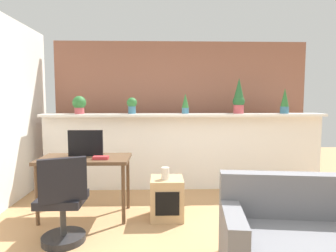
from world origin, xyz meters
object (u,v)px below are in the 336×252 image
object	(u,v)px
potted_plant_0	(79,104)
potted_plant_1	(132,105)
tv_monitor	(86,143)
couch	(318,243)
office_chair	(63,207)
potted_plant_2	(185,103)
potted_plant_3	(239,97)
potted_plant_4	(285,101)
desk	(85,164)
side_cube_shelf	(167,198)
book_on_desk	(101,158)
vase_on_shelf	(165,173)

from	to	relation	value
potted_plant_0	potted_plant_1	size ratio (longest dim) A/B	1.09
tv_monitor	couch	world-z (taller)	tv_monitor
tv_monitor	office_chair	bearing A→B (deg)	-92.73
potted_plant_0	potted_plant_2	size ratio (longest dim) A/B	0.87
potted_plant_3	tv_monitor	world-z (taller)	potted_plant_3
potted_plant_4	office_chair	size ratio (longest dim) A/B	0.45
potted_plant_0	office_chair	distance (m)	2.05
desk	potted_plant_4	bearing A→B (deg)	19.57
potted_plant_1	potted_plant_3	bearing A→B (deg)	0.48
potted_plant_2	potted_plant_4	distance (m)	1.60
side_cube_shelf	potted_plant_2	bearing A→B (deg)	74.28
tv_monitor	side_cube_shelf	world-z (taller)	tv_monitor
potted_plant_4	couch	distance (m)	2.73
book_on_desk	couch	size ratio (longest dim) A/B	0.11
potted_plant_2	potted_plant_0	bearing A→B (deg)	-179.19
potted_plant_2	potted_plant_3	xyz separation A→B (m)	(0.87, 0.01, 0.10)
side_cube_shelf	vase_on_shelf	size ratio (longest dim) A/B	3.41
potted_plant_3	tv_monitor	size ratio (longest dim) A/B	1.33
potted_plant_4	tv_monitor	xyz separation A→B (m)	(-2.95, -0.97, -0.52)
desk	book_on_desk	bearing A→B (deg)	-29.36
potted_plant_0	tv_monitor	bearing A→B (deg)	-71.11
potted_plant_4	desk	distance (m)	3.22
potted_plant_3	couch	distance (m)	2.70
potted_plant_4	office_chair	bearing A→B (deg)	-149.52
potted_plant_4	book_on_desk	world-z (taller)	potted_plant_4
side_cube_shelf	book_on_desk	bearing A→B (deg)	-177.49
potted_plant_1	potted_plant_2	xyz separation A→B (m)	(0.86, 0.00, 0.02)
book_on_desk	couch	distance (m)	2.38
tv_monitor	office_chair	distance (m)	0.95
vase_on_shelf	book_on_desk	bearing A→B (deg)	179.47
potted_plant_1	potted_plant_2	size ratio (longest dim) A/B	0.80
potted_plant_4	couch	bearing A→B (deg)	-106.95
desk	vase_on_shelf	bearing A→B (deg)	-7.53
vase_on_shelf	office_chair	bearing A→B (deg)	-150.75
office_chair	book_on_desk	world-z (taller)	office_chair
potted_plant_4	vase_on_shelf	size ratio (longest dim) A/B	2.80
office_chair	book_on_desk	distance (m)	0.75
potted_plant_3	side_cube_shelf	world-z (taller)	potted_plant_3
potted_plant_1	potted_plant_3	xyz separation A→B (m)	(1.72, 0.01, 0.12)
potted_plant_0	vase_on_shelf	size ratio (longest dim) A/B	1.93
potted_plant_2	desk	distance (m)	1.87
potted_plant_1	book_on_desk	bearing A→B (deg)	-102.47
potted_plant_2	vase_on_shelf	world-z (taller)	potted_plant_2
tv_monitor	book_on_desk	world-z (taller)	tv_monitor
potted_plant_2	office_chair	xyz separation A→B (m)	(-1.39, -1.79, -1.01)
potted_plant_2	side_cube_shelf	distance (m)	1.67
side_cube_shelf	potted_plant_3	bearing A→B (deg)	44.62
potted_plant_0	potted_plant_2	distance (m)	1.68
potted_plant_3	potted_plant_4	distance (m)	0.74
vase_on_shelf	desk	bearing A→B (deg)	172.47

